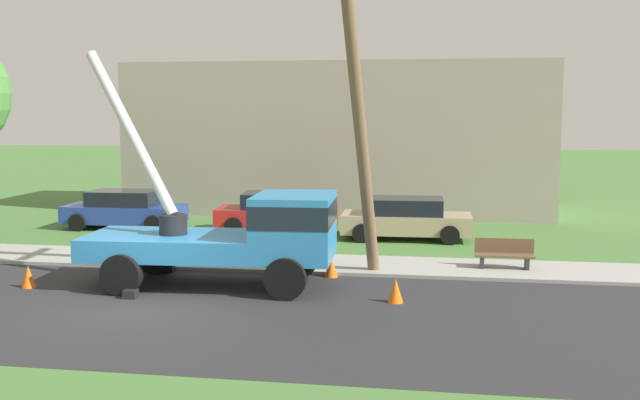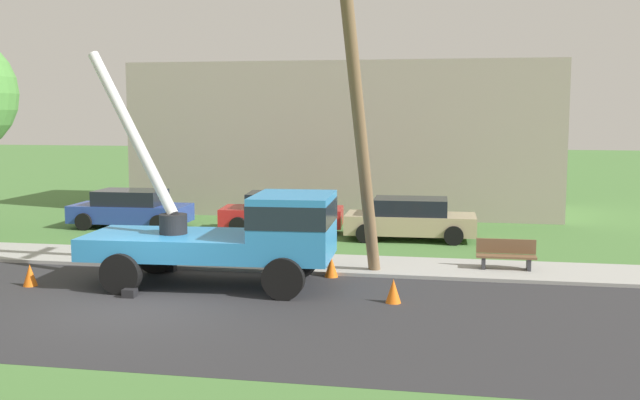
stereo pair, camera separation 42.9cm
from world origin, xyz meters
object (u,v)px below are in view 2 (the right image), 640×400
parked_sedan_blue (131,209)px  parked_sedan_red (282,212)px  leaning_utility_pole (358,107)px  utility_truck (242,231)px  traffic_cone_ahead (393,291)px  traffic_cone_curbside (331,267)px  parked_sedan_tan (410,219)px  traffic_cone_behind (30,275)px  park_bench (506,256)px

parked_sedan_blue → parked_sedan_red: bearing=1.7°
leaning_utility_pole → parked_sedan_red: (-3.79, 7.60, -3.78)m
utility_truck → traffic_cone_ahead: (3.87, -0.98, -1.13)m
traffic_cone_curbside → parked_sedan_blue: parked_sedan_blue is taller
utility_truck → parked_sedan_tan: utility_truck is taller
leaning_utility_pole → parked_sedan_tan: bearing=82.0°
traffic_cone_behind → parked_sedan_blue: bearing=99.5°
leaning_utility_pole → traffic_cone_behind: leaning_utility_pole is taller
utility_truck → parked_sedan_tan: size_ratio=1.55×
leaning_utility_pole → park_bench: (3.85, 1.91, -4.03)m
utility_truck → traffic_cone_curbside: size_ratio=12.28×
utility_truck → parked_sedan_red: (-1.03, 8.56, -0.70)m
utility_truck → park_bench: 7.27m
park_bench → leaning_utility_pole: bearing=-153.6°
parked_sedan_tan → traffic_cone_curbside: bearing=-105.1°
leaning_utility_pole → parked_sedan_red: 9.29m
leaning_utility_pole → parked_sedan_tan: leaning_utility_pole is taller
traffic_cone_behind → park_bench: park_bench is taller
leaning_utility_pole → parked_sedan_red: bearing=116.5°
utility_truck → traffic_cone_behind: bearing=-169.4°
parked_sedan_tan → traffic_cone_behind: bearing=-136.1°
traffic_cone_ahead → park_bench: bearing=54.6°
parked_sedan_blue → traffic_cone_ahead: bearing=-41.1°
parked_sedan_red → traffic_cone_curbside: bearing=-66.9°
traffic_cone_behind → parked_sedan_red: parked_sedan_red is taller
leaning_utility_pole → parked_sedan_tan: 7.75m
traffic_cone_ahead → traffic_cone_behind: same height
leaning_utility_pole → park_bench: 5.89m
leaning_utility_pole → traffic_cone_ahead: bearing=-60.2°
traffic_cone_ahead → parked_sedan_blue: (-10.72, 9.36, 0.43)m
utility_truck → parked_sedan_blue: 10.85m
parked_sedan_blue → parked_sedan_tan: 10.58m
parked_sedan_blue → parked_sedan_tan: same height
leaning_utility_pole → parked_sedan_red: size_ratio=1.92×
parked_sedan_tan → park_bench: bearing=-58.7°
traffic_cone_behind → parked_sedan_tan: size_ratio=0.13×
traffic_cone_ahead → parked_sedan_red: parked_sedan_red is taller
traffic_cone_ahead → traffic_cone_curbside: (-1.85, 2.39, 0.00)m
leaning_utility_pole → utility_truck: bearing=-160.9°
utility_truck → traffic_cone_ahead: bearing=-14.3°
traffic_cone_ahead → parked_sedan_tan: parked_sedan_tan is taller
utility_truck → parked_sedan_red: bearing=96.8°
traffic_cone_behind → traffic_cone_curbside: bearing=18.2°
leaning_utility_pole → parked_sedan_blue: leaning_utility_pole is taller
leaning_utility_pole → parked_sedan_red: leaning_utility_pole is taller
traffic_cone_behind → parked_sedan_tan: bearing=43.9°
traffic_cone_curbside → parked_sedan_red: (-3.05, 7.15, 0.43)m
parked_sedan_red → parked_sedan_tan: 4.81m
park_bench → traffic_cone_behind: bearing=-162.0°
traffic_cone_ahead → traffic_cone_behind: 9.15m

